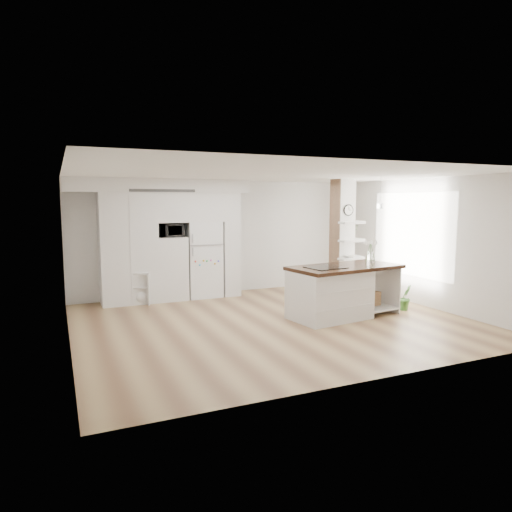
{
  "coord_description": "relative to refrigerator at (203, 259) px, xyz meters",
  "views": [
    {
      "loc": [
        -3.62,
        -7.4,
        2.22
      ],
      "look_at": [
        0.04,
        0.9,
        1.12
      ],
      "focal_mm": 32.0,
      "sensor_mm": 36.0,
      "label": 1
    }
  ],
  "objects": [
    {
      "name": "kitchen_island",
      "position": [
        1.71,
        -2.89,
        -0.36
      ],
      "size": [
        2.31,
        1.32,
        1.56
      ],
      "rotation": [
        0.0,
        0.0,
        0.13
      ],
      "color": "white",
      "rests_on": "floor"
    },
    {
      "name": "floor_plant_a",
      "position": [
        3.38,
        -2.95,
        -0.61
      ],
      "size": [
        0.35,
        0.32,
        0.52
      ],
      "primitive_type": "imported",
      "rotation": [
        0.0,
        0.0,
        0.36
      ],
      "color": "#3B712D",
      "rests_on": "floor"
    },
    {
      "name": "window",
      "position": [
        4.0,
        -2.38,
        0.62
      ],
      "size": [
        0.0,
        2.4,
        2.4
      ],
      "primitive_type": "plane",
      "rotation": [
        1.57,
        0.0,
        -1.57
      ],
      "color": "white",
      "rests_on": "room"
    },
    {
      "name": "refrigerator",
      "position": [
        0.0,
        0.0,
        0.0
      ],
      "size": [
        0.78,
        0.69,
        1.75
      ],
      "color": "white",
      "rests_on": "floor"
    },
    {
      "name": "cabinet_wall",
      "position": [
        -0.92,
        -0.01,
        0.63
      ],
      "size": [
        4.0,
        0.71,
        2.7
      ],
      "color": "white",
      "rests_on": "floor"
    },
    {
      "name": "pendant_light",
      "position": [
        2.23,
        -2.53,
        1.24
      ],
      "size": [
        0.12,
        0.12,
        0.1
      ],
      "primitive_type": "cylinder",
      "color": "white",
      "rests_on": "room"
    },
    {
      "name": "decor_bowl",
      "position": [
        2.82,
        -1.78,
        0.13
      ],
      "size": [
        0.22,
        0.22,
        0.05
      ],
      "primitive_type": "imported",
      "color": "white",
      "rests_on": "column"
    },
    {
      "name": "floor",
      "position": [
        0.53,
        -2.68,
        -0.88
      ],
      "size": [
        7.0,
        6.0,
        0.01
      ],
      "primitive_type": "cube",
      "color": "tan",
      "rests_on": "ground"
    },
    {
      "name": "shelf_plant",
      "position": [
        3.15,
        -1.38,
        0.65
      ],
      "size": [
        0.27,
        0.23,
        0.3
      ],
      "primitive_type": "imported",
      "color": "#3B712D",
      "rests_on": "column"
    },
    {
      "name": "room",
      "position": [
        0.53,
        -2.68,
        0.98
      ],
      "size": [
        7.04,
        6.04,
        2.72
      ],
      "color": "white",
      "rests_on": "ground"
    },
    {
      "name": "bookshelf",
      "position": [
        -1.53,
        -0.19,
        -0.57
      ],
      "size": [
        0.67,
        0.52,
        0.7
      ],
      "rotation": [
        0.0,
        0.0,
        -0.35
      ],
      "color": "white",
      "rests_on": "floor"
    },
    {
      "name": "floor_plant_b",
      "position": [
        2.73,
        -0.64,
        -0.66
      ],
      "size": [
        0.28,
        0.28,
        0.44
      ],
      "primitive_type": "imported",
      "rotation": [
        0.0,
        0.0,
        0.13
      ],
      "color": "#3B712D",
      "rests_on": "floor"
    },
    {
      "name": "column",
      "position": [
        2.9,
        -1.55,
        0.48
      ],
      "size": [
        0.69,
        0.9,
        2.7
      ],
      "color": "silver",
      "rests_on": "floor"
    },
    {
      "name": "microwave",
      "position": [
        -0.75,
        -0.06,
        0.69
      ],
      "size": [
        0.54,
        0.37,
        0.3
      ],
      "primitive_type": "imported",
      "color": "#2D2D2D",
      "rests_on": "cabinet_wall"
    }
  ]
}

